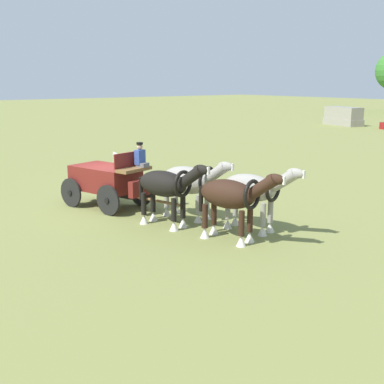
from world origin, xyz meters
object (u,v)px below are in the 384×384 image
Objects in this scene: draft_horse_lead_near at (253,190)px; show_wagon at (108,179)px; draft_horse_rear_off at (166,186)px; draft_horse_rear_near at (189,182)px; parked_vehicle_a at (343,116)px; draft_horse_lead_off at (232,197)px.

show_wagon is at bearing -158.49° from draft_horse_lead_near.
show_wagon is at bearing -175.16° from draft_horse_rear_off.
draft_horse_rear_near is 0.62× the size of parked_vehicle_a.
draft_horse_lead_off is 43.03m from parked_vehicle_a.
draft_horse_lead_off is (6.04, 0.99, 0.30)m from show_wagon.
draft_horse_rear_off is 0.59× the size of parked_vehicle_a.
draft_horse_rear_off is (0.36, -1.25, 0.05)m from draft_horse_rear_near.
show_wagon is 1.13× the size of parked_vehicle_a.
draft_horse_lead_near is at bearing 21.51° from show_wagon.
show_wagon reaches higher than draft_horse_rear_near.
draft_horse_lead_near is at bearing -57.89° from parked_vehicle_a.
draft_horse_rear_off is at bearing -61.76° from parked_vehicle_a.
draft_horse_lead_off is (2.86, -0.56, 0.06)m from draft_horse_rear_near.
show_wagon is 3.54m from draft_horse_rear_near.
draft_horse_rear_near reaches higher than parked_vehicle_a.
show_wagon is 1.92× the size of draft_horse_lead_near.
draft_horse_lead_off is at bearing -58.39° from parked_vehicle_a.
draft_horse_rear_near is 2.92m from draft_horse_lead_off.
draft_horse_lead_off is (0.35, -1.25, 0.02)m from draft_horse_lead_near.
draft_horse_lead_off is at bearing -10.98° from draft_horse_rear_near.
show_wagon is 3.57m from draft_horse_rear_off.
show_wagon is 1.92× the size of draft_horse_rear_off.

